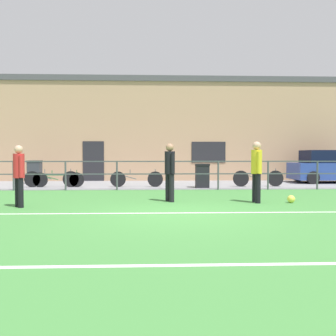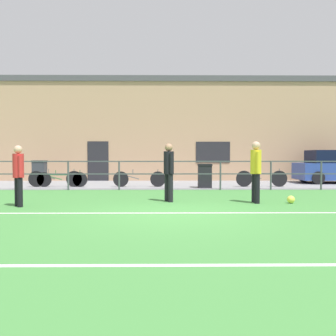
{
  "view_description": "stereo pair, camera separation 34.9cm",
  "coord_description": "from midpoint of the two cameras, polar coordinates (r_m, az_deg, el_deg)",
  "views": [
    {
      "loc": [
        -0.57,
        -8.53,
        1.37
      ],
      "look_at": [
        -0.1,
        3.34,
        0.96
      ],
      "focal_mm": 39.51,
      "sensor_mm": 36.0,
      "label": 1
    },
    {
      "loc": [
        -0.22,
        -8.54,
        1.37
      ],
      "look_at": [
        -0.1,
        3.34,
        0.96
      ],
      "focal_mm": 39.51,
      "sensor_mm": 36.0,
      "label": 2
    }
  ],
  "objects": [
    {
      "name": "ground",
      "position": [
        8.66,
        2.05,
        -7.27
      ],
      "size": [
        60.0,
        44.0,
        0.04
      ],
      "primitive_type": "cube",
      "color": "#42843D"
    },
    {
      "name": "perimeter_fence",
      "position": [
        14.55,
        0.98,
        -0.47
      ],
      "size": [
        36.07,
        0.07,
        1.15
      ],
      "color": "#474C51",
      "rests_on": "ground"
    },
    {
      "name": "field_line_hash",
      "position": [
        4.77,
        4.31,
        -14.74
      ],
      "size": [
        36.0,
        0.11,
        0.0
      ],
      "primitive_type": "cube",
      "color": "white",
      "rests_on": "ground"
    },
    {
      "name": "player_goalkeeper",
      "position": [
        10.88,
        1.04,
        -0.11
      ],
      "size": [
        0.3,
        0.44,
        1.72
      ],
      "rotation": [
        0.0,
        0.0,
        1.99
      ],
      "color": "black",
      "rests_on": "ground"
    },
    {
      "name": "trash_bin_0",
      "position": [
        18.78,
        -18.7,
        -0.54
      ],
      "size": [
        0.63,
        0.53,
        1.1
      ],
      "color": "#33383D",
      "rests_on": "pavement_strip"
    },
    {
      "name": "player_striker",
      "position": [
        10.91,
        14.29,
        -0.01
      ],
      "size": [
        0.31,
        0.48,
        1.77
      ],
      "rotation": [
        0.0,
        0.0,
        4.78
      ],
      "color": "black",
      "rests_on": "ground"
    },
    {
      "name": "pavement_strip",
      "position": [
        17.09,
        0.75,
        -2.58
      ],
      "size": [
        48.0,
        5.0,
        0.02
      ],
      "primitive_type": "cube",
      "color": "gray",
      "rests_on": "ground"
    },
    {
      "name": "bicycle_parked_3",
      "position": [
        16.31,
        -15.46,
        -1.68
      ],
      "size": [
        2.15,
        0.04,
        0.72
      ],
      "color": "black",
      "rests_on": "pavement_strip"
    },
    {
      "name": "bicycle_parked_0",
      "position": [
        16.35,
        14.83,
        -1.56
      ],
      "size": [
        2.2,
        0.04,
        0.78
      ],
      "color": "black",
      "rests_on": "pavement_strip"
    },
    {
      "name": "player_winger",
      "position": [
        10.54,
        -21.21,
        -0.56
      ],
      "size": [
        0.31,
        0.38,
        1.63
      ],
      "rotation": [
        0.0,
        0.0,
        2.22
      ],
      "color": "black",
      "rests_on": "ground"
    },
    {
      "name": "clubhouse_facade",
      "position": [
        20.78,
        0.52,
        5.9
      ],
      "size": [
        28.0,
        2.56,
        5.56
      ],
      "color": "tan",
      "rests_on": "ground"
    },
    {
      "name": "bicycle_parked_2",
      "position": [
        16.39,
        -16.43,
        -1.58
      ],
      "size": [
        2.29,
        0.04,
        0.77
      ],
      "color": "black",
      "rests_on": "pavement_strip"
    },
    {
      "name": "soccer_ball_match",
      "position": [
        11.18,
        19.29,
        -4.61
      ],
      "size": [
        0.22,
        0.22,
        0.22
      ],
      "primitive_type": "sphere",
      "color": "#E5E04C",
      "rests_on": "ground"
    },
    {
      "name": "parked_car_red",
      "position": [
        19.81,
        24.97,
        0.08
      ],
      "size": [
        3.83,
        1.94,
        1.59
      ],
      "color": "#28428E",
      "rests_on": "pavement_strip"
    },
    {
      "name": "trash_bin_1",
      "position": [
        15.43,
        6.34,
        -1.18
      ],
      "size": [
        0.58,
        0.49,
        0.99
      ],
      "color": "black",
      "rests_on": "pavement_strip"
    },
    {
      "name": "bicycle_parked_1",
      "position": [
        15.79,
        -3.83,
        -1.67
      ],
      "size": [
        2.24,
        0.04,
        0.75
      ],
      "color": "black",
      "rests_on": "pavement_strip"
    },
    {
      "name": "field_line_touchline",
      "position": [
        8.83,
        2.0,
        -6.95
      ],
      "size": [
        36.0,
        0.11,
        0.0
      ],
      "primitive_type": "cube",
      "color": "white",
      "rests_on": "ground"
    }
  ]
}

